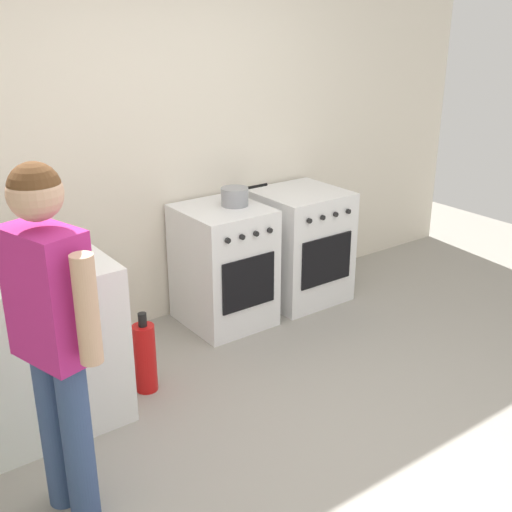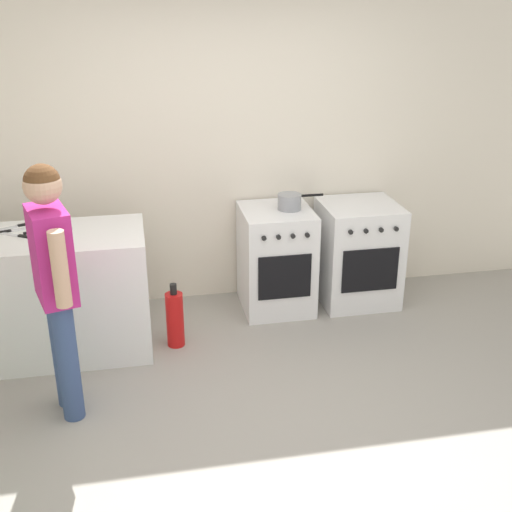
{
  "view_description": "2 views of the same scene",
  "coord_description": "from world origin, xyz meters",
  "px_view_note": "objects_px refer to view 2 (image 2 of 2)",
  "views": [
    {
      "loc": [
        -1.93,
        -1.91,
        2.12
      ],
      "look_at": [
        0.1,
        0.85,
        0.79
      ],
      "focal_mm": 45.0,
      "sensor_mm": 36.0,
      "label": 1
    },
    {
      "loc": [
        -0.73,
        -3.12,
        2.47
      ],
      "look_at": [
        0.04,
        0.86,
        0.77
      ],
      "focal_mm": 45.0,
      "sensor_mm": 36.0,
      "label": 2
    }
  ],
  "objects_px": {
    "knife_carving": "(46,231)",
    "knife_chef": "(15,235)",
    "knife_bread": "(19,229)",
    "person": "(54,273)",
    "fire_extinguisher": "(175,319)",
    "pot": "(290,202)",
    "knife_utility": "(17,226)",
    "oven_left": "(276,259)",
    "oven_right": "(358,253)"
  },
  "relations": [
    {
      "from": "oven_left",
      "to": "fire_extinguisher",
      "type": "distance_m",
      "value": 1.01
    },
    {
      "from": "knife_carving",
      "to": "knife_chef",
      "type": "distance_m",
      "value": 0.2
    },
    {
      "from": "pot",
      "to": "fire_extinguisher",
      "type": "relative_size",
      "value": 0.74
    },
    {
      "from": "person",
      "to": "pot",
      "type": "bearing_deg",
      "value": 34.36
    },
    {
      "from": "oven_left",
      "to": "pot",
      "type": "distance_m",
      "value": 0.5
    },
    {
      "from": "knife_carving",
      "to": "knife_chef",
      "type": "bearing_deg",
      "value": -168.63
    },
    {
      "from": "person",
      "to": "fire_extinguisher",
      "type": "distance_m",
      "value": 1.22
    },
    {
      "from": "oven_right",
      "to": "fire_extinguisher",
      "type": "xyz_separation_m",
      "value": [
        -1.57,
        -0.48,
        -0.21
      ]
    },
    {
      "from": "pot",
      "to": "knife_carving",
      "type": "height_order",
      "value": "pot"
    },
    {
      "from": "knife_chef",
      "to": "person",
      "type": "bearing_deg",
      "value": -67.39
    },
    {
      "from": "knife_utility",
      "to": "fire_extinguisher",
      "type": "relative_size",
      "value": 0.48
    },
    {
      "from": "oven_left",
      "to": "knife_utility",
      "type": "relative_size",
      "value": 3.55
    },
    {
      "from": "pot",
      "to": "fire_extinguisher",
      "type": "xyz_separation_m",
      "value": [
        -0.97,
        -0.48,
        -0.7
      ]
    },
    {
      "from": "knife_bread",
      "to": "oven_left",
      "type": "bearing_deg",
      "value": 6.93
    },
    {
      "from": "knife_bread",
      "to": "knife_carving",
      "type": "distance_m",
      "value": 0.21
    },
    {
      "from": "oven_left",
      "to": "pot",
      "type": "xyz_separation_m",
      "value": [
        0.1,
        -0.0,
        0.49
      ]
    },
    {
      "from": "oven_right",
      "to": "knife_chef",
      "type": "distance_m",
      "value": 2.68
    },
    {
      "from": "knife_chef",
      "to": "fire_extinguisher",
      "type": "height_order",
      "value": "knife_chef"
    },
    {
      "from": "knife_chef",
      "to": "fire_extinguisher",
      "type": "distance_m",
      "value": 1.26
    },
    {
      "from": "oven_right",
      "to": "oven_left",
      "type": "bearing_deg",
      "value": -180.0
    },
    {
      "from": "oven_right",
      "to": "person",
      "type": "bearing_deg",
      "value": -153.12
    },
    {
      "from": "oven_left",
      "to": "person",
      "type": "distance_m",
      "value": 2.03
    },
    {
      "from": "oven_left",
      "to": "fire_extinguisher",
      "type": "relative_size",
      "value": 1.7
    },
    {
      "from": "oven_left",
      "to": "person",
      "type": "bearing_deg",
      "value": -143.85
    },
    {
      "from": "oven_right",
      "to": "knife_carving",
      "type": "xyz_separation_m",
      "value": [
        -2.42,
        -0.31,
        0.48
      ]
    },
    {
      "from": "knife_bread",
      "to": "pot",
      "type": "bearing_deg",
      "value": 6.5
    },
    {
      "from": "oven_left",
      "to": "knife_utility",
      "type": "bearing_deg",
      "value": -175.25
    },
    {
      "from": "pot",
      "to": "knife_utility",
      "type": "bearing_deg",
      "value": -175.57
    },
    {
      "from": "oven_right",
      "to": "knife_utility",
      "type": "bearing_deg",
      "value": -176.51
    },
    {
      "from": "knife_bread",
      "to": "knife_chef",
      "type": "height_order",
      "value": "same"
    },
    {
      "from": "oven_right",
      "to": "knife_chef",
      "type": "xyz_separation_m",
      "value": [
        -2.62,
        -0.35,
        0.48
      ]
    },
    {
      "from": "oven_right",
      "to": "person",
      "type": "relative_size",
      "value": 0.53
    },
    {
      "from": "oven_left",
      "to": "knife_chef",
      "type": "relative_size",
      "value": 3.06
    },
    {
      "from": "knife_utility",
      "to": "knife_chef",
      "type": "xyz_separation_m",
      "value": [
        0.01,
        -0.19,
        -0.0
      ]
    },
    {
      "from": "knife_utility",
      "to": "knife_chef",
      "type": "relative_size",
      "value": 0.86
    },
    {
      "from": "knife_utility",
      "to": "knife_carving",
      "type": "bearing_deg",
      "value": -34.48
    },
    {
      "from": "oven_left",
      "to": "knife_bread",
      "type": "xyz_separation_m",
      "value": [
        -1.91,
        -0.23,
        0.48
      ]
    },
    {
      "from": "knife_utility",
      "to": "knife_carving",
      "type": "xyz_separation_m",
      "value": [
        0.21,
        -0.15,
        -0.0
      ]
    },
    {
      "from": "oven_right",
      "to": "knife_chef",
      "type": "bearing_deg",
      "value": -172.47
    },
    {
      "from": "pot",
      "to": "fire_extinguisher",
      "type": "distance_m",
      "value": 1.29
    },
    {
      "from": "pot",
      "to": "knife_utility",
      "type": "distance_m",
      "value": 2.04
    },
    {
      "from": "person",
      "to": "fire_extinguisher",
      "type": "xyz_separation_m",
      "value": [
        0.71,
        0.68,
        -0.73
      ]
    },
    {
      "from": "knife_bread",
      "to": "person",
      "type": "bearing_deg",
      "value": -70.34
    },
    {
      "from": "oven_left",
      "to": "pot",
      "type": "relative_size",
      "value": 2.31
    },
    {
      "from": "knife_chef",
      "to": "person",
      "type": "relative_size",
      "value": 0.17
    },
    {
      "from": "fire_extinguisher",
      "to": "knife_chef",
      "type": "bearing_deg",
      "value": 172.84
    },
    {
      "from": "knife_utility",
      "to": "knife_carving",
      "type": "relative_size",
      "value": 0.72
    },
    {
      "from": "oven_left",
      "to": "knife_carving",
      "type": "height_order",
      "value": "knife_carving"
    },
    {
      "from": "knife_chef",
      "to": "pot",
      "type": "bearing_deg",
      "value": 9.63
    },
    {
      "from": "knife_carving",
      "to": "fire_extinguisher",
      "type": "xyz_separation_m",
      "value": [
        0.85,
        -0.17,
        -0.69
      ]
    }
  ]
}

